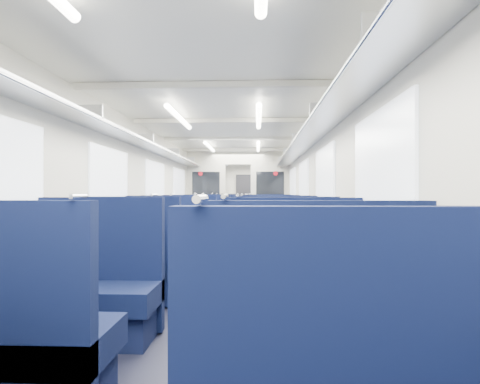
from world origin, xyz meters
name	(u,v)px	position (x,y,z in m)	size (l,w,h in m)	color
floor	(231,254)	(0.00, 0.00, 0.00)	(2.80, 18.00, 0.01)	black
ceiling	(231,137)	(0.00, 0.00, 2.35)	(2.80, 18.00, 0.01)	silver
wall_left	(162,195)	(-1.40, 0.00, 1.18)	(0.02, 18.00, 2.35)	beige
dado_left	(163,236)	(-1.39, 0.00, 0.35)	(0.03, 17.90, 0.70)	black
wall_right	(301,195)	(1.40, 0.00, 1.18)	(0.02, 18.00, 2.35)	beige
dado_right	(300,237)	(1.39, 0.00, 0.35)	(0.03, 17.90, 0.70)	black
wall_far	(245,194)	(0.00, 9.00, 1.18)	(2.80, 0.02, 2.35)	beige
luggage_rack_left	(171,156)	(-1.21, 0.00, 1.97)	(0.36, 17.40, 0.18)	#B2B5BA
luggage_rack_right	(292,155)	(1.21, 0.00, 1.97)	(0.36, 17.40, 0.18)	#B2B5BA
windows	(229,182)	(0.00, -0.46, 1.42)	(2.78, 15.60, 0.75)	white
ceiling_fittings	(230,138)	(0.00, -0.26, 2.29)	(2.70, 16.06, 0.11)	beige
end_door	(245,198)	(0.00, 8.94, 1.00)	(0.75, 0.06, 2.00)	black
bulkhead	(238,192)	(0.00, 2.92, 1.23)	(2.80, 0.10, 2.35)	beige
seat_4	(8,348)	(-0.83, -5.90, 0.37)	(1.09, 0.60, 1.21)	#0B1335
seat_5	(314,353)	(0.83, -5.90, 0.37)	(1.09, 0.60, 1.21)	#0B1335
seat_6	(95,294)	(-0.83, -4.73, 0.37)	(1.09, 0.60, 1.21)	#0B1335
seat_7	(296,302)	(0.83, -4.90, 0.37)	(1.09, 0.60, 1.21)	#0B1335
seat_8	(134,270)	(-0.83, -3.66, 0.37)	(1.09, 0.60, 1.21)	#0B1335
seat_9	(285,271)	(0.83, -3.69, 0.37)	(1.09, 0.60, 1.21)	#0B1335
seat_10	(161,253)	(-0.83, -2.44, 0.37)	(1.09, 0.60, 1.21)	#0B1335
seat_11	(279,254)	(0.83, -2.49, 0.37)	(1.09, 0.60, 1.21)	#0B1335
seat_12	(176,243)	(-0.83, -1.34, 0.37)	(1.09, 0.60, 1.21)	#0B1335
seat_13	(276,244)	(0.83, -1.42, 0.37)	(1.09, 0.60, 1.21)	#0B1335
seat_14	(188,236)	(-0.83, -0.26, 0.37)	(1.09, 0.60, 1.21)	#0B1335
seat_15	(273,236)	(0.83, -0.16, 0.37)	(1.09, 0.60, 1.21)	#0B1335
seat_16	(197,230)	(-0.83, 0.98, 0.37)	(1.09, 0.60, 1.21)	#0B1335
seat_17	(271,231)	(0.83, 1.01, 0.37)	(1.09, 0.60, 1.21)	#0B1335
seat_18	(203,227)	(-0.83, 2.02, 0.37)	(1.09, 0.60, 1.21)	#0B1335
seat_19	(269,227)	(0.83, 2.03, 0.37)	(1.09, 0.60, 1.21)	#0B1335
seat_20	(213,221)	(-0.83, 4.17, 0.37)	(1.09, 0.60, 1.21)	#0B1335
seat_21	(267,221)	(0.83, 4.17, 0.37)	(1.09, 0.60, 1.21)	#0B1335
seat_22	(217,218)	(-0.83, 5.31, 0.37)	(1.09, 0.60, 1.21)	#0B1335
seat_23	(266,219)	(0.83, 5.19, 0.37)	(1.09, 0.60, 1.21)	#0B1335
seat_24	(220,216)	(-0.83, 6.52, 0.37)	(1.09, 0.60, 1.21)	#0B1335
seat_25	(266,217)	(0.83, 6.32, 0.37)	(1.09, 0.60, 1.21)	#0B1335
seat_26	(223,215)	(-0.83, 7.65, 0.37)	(1.09, 0.60, 1.21)	#0B1335
seat_27	(265,215)	(0.83, 7.50, 0.37)	(1.09, 0.60, 1.21)	#0B1335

